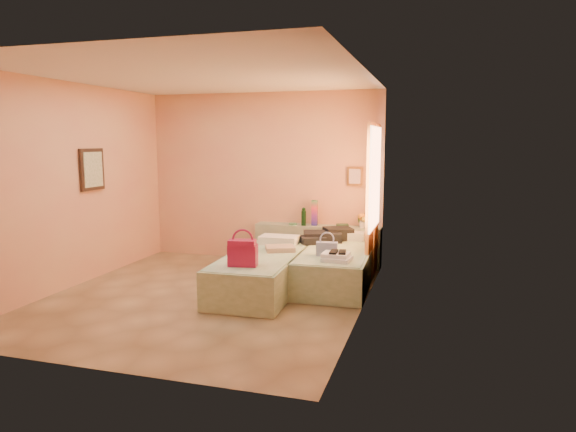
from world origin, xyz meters
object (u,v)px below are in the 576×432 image
water_bottle (304,217)px  towel_stack (337,257)px  bed_left (261,274)px  green_book (342,225)px  flower_vase (363,219)px  headboard_ledge (317,245)px  magenta_handbag (243,253)px  bed_right (337,267)px  blue_handbag (327,249)px

water_bottle → towel_stack: water_bottle is taller
bed_left → towel_stack: 1.07m
water_bottle → towel_stack: bearing=-62.3°
bed_left → green_book: (0.77, 1.75, 0.42)m
flower_vase → green_book: bearing=169.7°
headboard_ledge → bed_left: size_ratio=1.02×
green_book → flower_vase: (0.34, -0.06, 0.12)m
water_bottle → green_book: size_ratio=1.44×
water_bottle → magenta_handbag: (-0.18, -2.23, -0.13)m
bed_right → blue_handbag: blue_handbag is taller
headboard_ledge → blue_handbag: bearing=-72.3°
green_book → bed_left: bearing=-129.9°
headboard_ledge → water_bottle: (-0.22, -0.07, 0.46)m
flower_vase → bed_right: bearing=-101.6°
headboard_ledge → bed_right: size_ratio=1.02×
bed_right → blue_handbag: bearing=-99.8°
bed_left → blue_handbag: 0.94m
water_bottle → blue_handbag: water_bottle is taller
water_bottle → flower_vase: bearing=3.4°
bed_left → flower_vase: 2.09m
bed_right → green_book: green_book is taller
flower_vase → bed_left: bearing=-123.4°
green_book → magenta_handbag: bearing=-124.8°
towel_stack → blue_handbag: bearing=125.4°
water_bottle → bed_right: bearing=-52.9°
flower_vase → blue_handbag: bearing=-100.6°
bed_left → towel_stack: towel_stack is taller
bed_left → blue_handbag: size_ratio=7.16×
water_bottle → flower_vase: water_bottle is taller
headboard_ledge → towel_stack: bearing=-69.3°
flower_vase → water_bottle: bearing=-176.6°
bed_right → blue_handbag: 0.54m
headboard_ledge → water_bottle: water_bottle is taller
headboard_ledge → blue_handbag: blue_handbag is taller
water_bottle → green_book: bearing=11.0°
bed_right → flower_vase: (0.21, 1.04, 0.53)m
bed_left → towel_stack: size_ratio=5.71×
flower_vase → blue_handbag: size_ratio=0.96×
headboard_ledge → bed_left: 1.74m
flower_vase → headboard_ledge: bearing=179.2°
bed_left → towel_stack: (1.03, -0.03, 0.30)m
headboard_ledge → water_bottle: bearing=-162.6°
bed_right → headboard_ledge: bearing=114.8°
bed_right → green_book: bearing=94.9°
water_bottle → green_book: water_bottle is taller
bed_right → flower_vase: flower_vase is taller
bed_left → towel_stack: bearing=-3.5°
bed_left → flower_vase: bearing=54.9°
headboard_ledge → blue_handbag: 1.56m
headboard_ledge → green_book: size_ratio=10.67×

